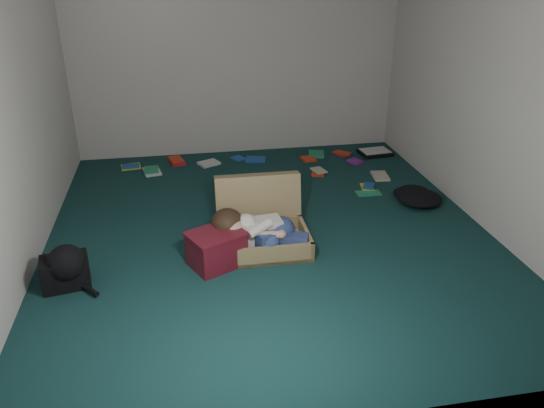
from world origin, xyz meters
name	(u,v)px	position (x,y,z in m)	size (l,w,h in m)	color
floor	(269,231)	(0.00, 0.00, 0.00)	(4.50, 4.50, 0.00)	#133736
wall_back	(237,49)	(0.00, 2.25, 1.30)	(4.50, 4.50, 0.00)	silver
wall_front	(355,210)	(0.00, -2.25, 1.30)	(4.50, 4.50, 0.00)	silver
wall_left	(12,104)	(-2.00, 0.00, 1.30)	(4.50, 4.50, 0.00)	silver
wall_right	(491,83)	(2.00, 0.00, 1.30)	(4.50, 4.50, 0.00)	silver
suitcase	(261,224)	(-0.10, -0.17, 0.17)	(0.78, 0.76, 0.57)	#927C50
person	(259,231)	(-0.16, -0.37, 0.21)	(0.84, 0.41, 0.35)	silver
maroon_bin	(217,249)	(-0.53, -0.50, 0.15)	(0.54, 0.50, 0.30)	#5B121E
backpack	(65,271)	(-1.70, -0.60, 0.13)	(0.44, 0.35, 0.26)	black
clothing_pile	(423,193)	(1.70, 0.39, 0.08)	(0.49, 0.40, 0.16)	black
paper_tray	(375,152)	(1.70, 1.81, 0.03)	(0.42, 0.33, 0.05)	black
book_scatter	(279,167)	(0.39, 1.58, 0.01)	(3.06, 1.56, 0.02)	yellow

